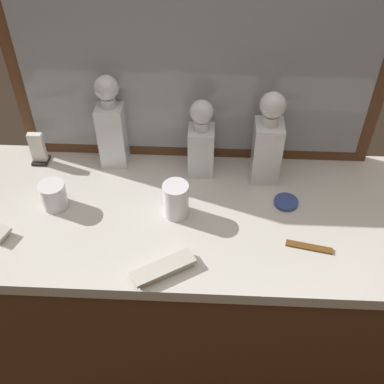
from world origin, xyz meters
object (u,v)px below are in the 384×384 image
at_px(crystal_decanter_left, 201,145).
at_px(crystal_tumbler_center, 176,201).
at_px(crystal_decanter_front, 112,130).
at_px(porcelain_dish, 286,202).
at_px(crystal_tumbler_far_right, 54,196).
at_px(crystal_decanter_right, 267,146).
at_px(tortoiseshell_comb, 309,247).
at_px(silver_brush_front, 164,269).
at_px(napkin_holder, 38,150).

height_order(crystal_decanter_left, crystal_tumbler_center, crystal_decanter_left).
bearing_deg(crystal_tumbler_center, crystal_decanter_front, 133.12).
xyz_separation_m(crystal_decanter_left, porcelain_dish, (0.26, -0.14, -0.10)).
xyz_separation_m(crystal_decanter_front, crystal_tumbler_center, (0.21, -0.23, -0.07)).
bearing_deg(crystal_decanter_left, crystal_tumbler_far_right, -157.08).
distance_m(crystal_decanter_right, crystal_tumbler_center, 0.32).
relative_size(crystal_decanter_front, crystal_decanter_right, 1.02).
relative_size(crystal_decanter_left, crystal_tumbler_far_right, 3.13).
distance_m(crystal_decanter_left, tortoiseshell_comb, 0.44).
xyz_separation_m(crystal_tumbler_far_right, silver_brush_front, (0.34, -0.22, -0.02)).
relative_size(tortoiseshell_comb, napkin_holder, 1.15).
relative_size(crystal_decanter_left, silver_brush_front, 1.52).
xyz_separation_m(crystal_decanter_right, porcelain_dish, (0.06, -0.12, -0.12)).
bearing_deg(silver_brush_front, crystal_decanter_left, 78.59).
bearing_deg(crystal_decanter_front, napkin_holder, -176.44).
height_order(crystal_tumbler_center, napkin_holder, napkin_holder).
distance_m(crystal_decanter_front, crystal_tumbler_far_right, 0.27).
distance_m(crystal_decanter_left, crystal_decanter_right, 0.20).
height_order(crystal_decanter_right, silver_brush_front, crystal_decanter_right).
distance_m(crystal_decanter_front, crystal_decanter_right, 0.48).
xyz_separation_m(silver_brush_front, napkin_holder, (-0.44, 0.42, 0.03)).
bearing_deg(crystal_decanter_right, crystal_tumbler_far_right, -165.64).
relative_size(crystal_decanter_front, tortoiseshell_comb, 2.45).
height_order(crystal_tumbler_far_right, crystal_tumbler_center, crystal_tumbler_center).
bearing_deg(silver_brush_front, crystal_decanter_right, 54.02).
bearing_deg(tortoiseshell_comb, porcelain_dish, 105.83).
bearing_deg(crystal_tumbler_center, porcelain_dish, 9.67).
relative_size(silver_brush_front, napkin_holder, 1.55).
xyz_separation_m(crystal_decanter_left, tortoiseshell_comb, (0.30, -0.30, -0.10)).
bearing_deg(napkin_holder, crystal_decanter_right, -3.13).
xyz_separation_m(crystal_decanter_left, crystal_decanter_right, (0.20, -0.02, 0.02)).
distance_m(crystal_tumbler_center, silver_brush_front, 0.21).
bearing_deg(crystal_decanter_left, crystal_decanter_right, -5.71).
bearing_deg(porcelain_dish, tortoiseshell_comb, -74.17).
xyz_separation_m(crystal_decanter_right, tortoiseshell_comb, (0.11, -0.28, -0.12)).
bearing_deg(napkin_holder, crystal_tumbler_center, -24.91).
height_order(crystal_decanter_left, napkin_holder, crystal_decanter_left).
distance_m(crystal_tumbler_far_right, napkin_holder, 0.22).
bearing_deg(napkin_holder, porcelain_dish, -11.41).
bearing_deg(porcelain_dish, crystal_tumbler_center, -170.33).
bearing_deg(tortoiseshell_comb, silver_brush_front, -165.51).
height_order(crystal_decanter_left, silver_brush_front, crystal_decanter_left).
bearing_deg(porcelain_dish, napkin_holder, 168.59).
bearing_deg(crystal_decanter_right, crystal_decanter_left, 174.29).
height_order(tortoiseshell_comb, napkin_holder, napkin_holder).
height_order(crystal_decanter_front, napkin_holder, crystal_decanter_front).
xyz_separation_m(crystal_tumbler_far_right, porcelain_dish, (0.68, 0.04, -0.03)).
height_order(crystal_decanter_left, crystal_decanter_right, crystal_decanter_right).
xyz_separation_m(crystal_decanter_left, silver_brush_front, (-0.08, -0.40, -0.09)).
xyz_separation_m(crystal_decanter_left, crystal_tumbler_far_right, (-0.42, -0.18, -0.07)).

